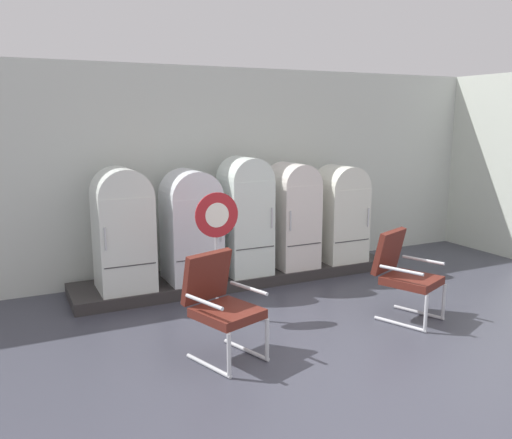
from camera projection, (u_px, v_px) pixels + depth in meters
name	position (u px, v px, depth m)	size (l,w,h in m)	color
ground	(369.00, 370.00, 5.02)	(12.00, 10.00, 0.05)	#3C3D49
back_wall	(221.00, 171.00, 7.96)	(11.76, 0.12, 3.05)	silver
side_wall_right	(504.00, 167.00, 8.92)	(0.16, 2.20, 3.05)	silver
display_plinth	(239.00, 276.00, 7.68)	(4.69, 0.95, 0.15)	#302D2C
refrigerator_0	(123.00, 226.00, 6.71)	(0.69, 0.70, 1.57)	silver
refrigerator_1	(191.00, 223.00, 7.11)	(0.70, 0.69, 1.50)	silver
refrigerator_2	(245.00, 212.00, 7.42)	(0.62, 0.67, 1.65)	silver
refrigerator_3	(293.00, 212.00, 7.79)	(0.60, 0.72, 1.53)	silver
refrigerator_4	(341.00, 211.00, 8.13)	(0.66, 0.66, 1.47)	silver
armchair_left	(220.00, 301.00, 5.15)	(0.75, 0.84, 1.04)	silver
armchair_right	(404.00, 271.00, 6.17)	(0.78, 0.86, 1.04)	silver
sign_stand	(217.00, 254.00, 6.12)	(0.52, 0.32, 1.50)	#2D2D30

